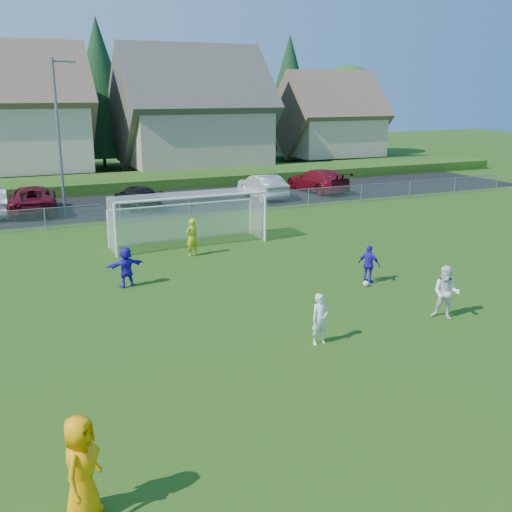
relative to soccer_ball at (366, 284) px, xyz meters
The scene contains 19 objects.
ground 8.08m from the soccer_ball, 120.59° to the right, with size 160.00×160.00×0.00m, color #193D0C.
asphalt_lot 20.95m from the soccer_ball, 101.31° to the left, with size 60.00×60.00×0.00m, color black.
grass_embankment 28.35m from the soccer_ball, 98.34° to the left, with size 70.00×6.00×0.80m, color #1E420F.
soccer_ball is the anchor object (origin of this frame).
referee 14.65m from the soccer_ball, 143.59° to the right, with size 0.95×0.62×1.94m, color #FF9A05.
player_white_a 5.85m from the soccer_ball, 137.74° to the right, with size 0.56×0.37×1.53m, color white.
player_white_b 3.94m from the soccer_ball, 83.77° to the right, with size 0.86×0.67×1.78m, color white.
player_blue_a 0.79m from the soccer_ball, 44.55° to the left, with size 0.87×0.36×1.49m, color #2814C3.
player_blue_b 9.10m from the soccer_ball, 155.85° to the left, with size 1.44×0.46×1.55m, color #2814C3.
goalkeeper 8.34m from the soccer_ball, 123.66° to the left, with size 0.62×0.41×1.70m, color #B4C316.
car_c 22.78m from the soccer_ball, 116.92° to the left, with size 2.73×5.91×1.64m, color #590A17.
car_d 19.70m from the soccer_ball, 102.04° to the left, with size 1.96×4.82×1.40m, color black.
car_f 19.94m from the soccer_ball, 76.46° to the left, with size 1.71×4.90×1.62m, color #B3B3B3.
car_g 22.20m from the soccer_ball, 64.81° to the left, with size 2.31×5.68×1.65m, color maroon.
soccer_goal 10.10m from the soccer_ball, 114.32° to the left, with size 7.42×1.90×2.50m.
chainlink_fence 15.61m from the soccer_ball, 105.28° to the left, with size 52.06×0.06×1.20m.
streetlight 21.41m from the soccer_ball, 114.19° to the left, with size 1.38×0.18×9.00m.
houses_row 36.30m from the soccer_ball, 93.44° to the left, with size 53.90×11.45×13.27m.
tree_row 42.44m from the soccer_ball, 94.20° to the left, with size 65.98×12.36×13.80m.
Camera 1 is at (-8.60, -11.03, 7.17)m, focal length 42.00 mm.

